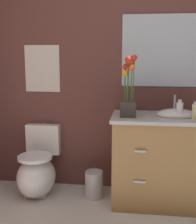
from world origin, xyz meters
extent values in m
cube|color=brown|center=(0.20, 1.82, 1.25)|extent=(4.47, 0.05, 2.50)
ellipsoid|color=white|center=(-0.79, 1.47, 0.20)|extent=(0.38, 0.48, 0.40)
cube|color=white|center=(-0.79, 1.52, 0.09)|extent=(0.22, 0.26, 0.18)
cube|color=white|center=(-0.79, 1.76, 0.52)|extent=(0.36, 0.13, 0.32)
cylinder|color=white|center=(-0.79, 1.45, 0.42)|extent=(0.34, 0.34, 0.03)
cylinder|color=#B7B7BC|center=(-0.79, 1.76, 0.68)|extent=(0.04, 0.04, 0.02)
cube|color=#9E7242|center=(0.44, 1.49, 0.41)|extent=(0.90, 0.52, 0.82)
cube|color=#BCB7B2|center=(0.44, 1.49, 0.84)|extent=(0.94, 0.56, 0.03)
ellipsoid|color=white|center=(0.56, 1.49, 0.87)|extent=(0.36, 0.26, 0.10)
cylinder|color=#B7B7BC|center=(0.56, 1.65, 0.94)|extent=(0.02, 0.02, 0.18)
cube|color=#B7B7BC|center=(0.24, 1.22, 0.59)|extent=(0.10, 0.02, 0.02)
cube|color=#B7B7BC|center=(0.24, 1.22, 0.31)|extent=(0.10, 0.02, 0.02)
cube|color=#38332D|center=(0.12, 1.43, 0.92)|extent=(0.14, 0.14, 0.14)
cylinder|color=#386B2D|center=(0.16, 1.43, 1.19)|extent=(0.01, 0.01, 0.39)
sphere|color=red|center=(0.16, 1.43, 1.38)|extent=(0.06, 0.06, 0.06)
cylinder|color=#386B2D|center=(0.15, 1.46, 1.17)|extent=(0.01, 0.01, 0.35)
sphere|color=orange|center=(0.15, 1.46, 1.35)|extent=(0.06, 0.06, 0.06)
cylinder|color=#386B2D|center=(0.12, 1.47, 1.16)|extent=(0.01, 0.01, 0.34)
sphere|color=#EA4C23|center=(0.12, 1.47, 1.33)|extent=(0.06, 0.06, 0.06)
cylinder|color=#386B2D|center=(0.09, 1.44, 1.15)|extent=(0.01, 0.01, 0.31)
sphere|color=red|center=(0.09, 1.44, 1.31)|extent=(0.06, 0.06, 0.06)
cylinder|color=#386B2D|center=(0.09, 1.41, 1.12)|extent=(0.01, 0.01, 0.26)
sphere|color=orange|center=(0.09, 1.41, 1.25)|extent=(0.06, 0.06, 0.06)
cylinder|color=#386B2D|center=(0.11, 1.39, 1.18)|extent=(0.01, 0.01, 0.38)
sphere|color=red|center=(0.11, 1.39, 1.37)|extent=(0.06, 0.06, 0.06)
cylinder|color=#386B2D|center=(0.15, 1.39, 1.15)|extent=(0.01, 0.01, 0.31)
sphere|color=#EA4C23|center=(0.15, 1.39, 1.30)|extent=(0.06, 0.06, 0.06)
cylinder|color=white|center=(0.58, 1.41, 0.93)|extent=(0.06, 0.06, 0.14)
cylinder|color=silver|center=(0.58, 1.41, 1.01)|extent=(0.03, 0.03, 0.02)
cylinder|color=beige|center=(0.70, 1.37, 0.92)|extent=(0.05, 0.05, 0.13)
cylinder|color=#B7B7BC|center=(0.70, 1.37, 1.00)|extent=(0.03, 0.03, 0.02)
cylinder|color=#B7B7BC|center=(-0.21, 1.52, 0.13)|extent=(0.18, 0.18, 0.26)
torus|color=#B7B7BC|center=(-0.21, 1.52, 0.27)|extent=(0.18, 0.18, 0.01)
cube|color=beige|center=(-0.79, 1.79, 1.27)|extent=(0.37, 0.01, 0.48)
cube|color=#B2BCC6|center=(0.44, 1.79, 1.45)|extent=(0.80, 0.01, 0.70)
camera|label=1|loc=(0.21, -1.37, 1.42)|focal=49.78mm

